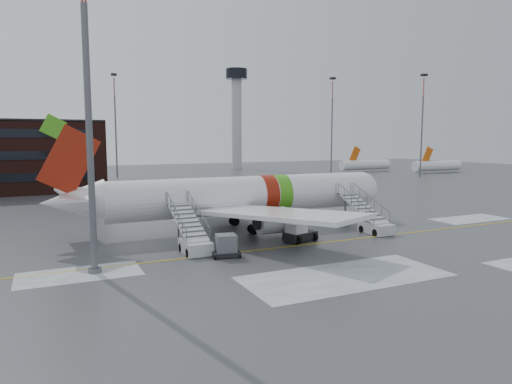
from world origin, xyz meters
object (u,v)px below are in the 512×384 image
airstair_fwd (371,221)px  airstair_aft (192,238)px  airliner (239,196)px  light_mast_near (88,99)px  pushback_tug (299,233)px  uld_container (226,246)px

airstair_fwd → airstair_aft: size_ratio=1.00×
airliner → light_mast_near: light_mast_near is taller
pushback_tug → uld_container: 8.12m
airstair_aft → uld_container: airstair_aft is taller
airstair_aft → pushback_tug: airstair_aft is taller
pushback_tug → light_mast_near: (-17.50, -2.40, 10.96)m
airstair_fwd → light_mast_near: 28.20m
airliner → airstair_aft: size_ratio=4.55×
airstair_aft → light_mast_near: bearing=-159.7°
pushback_tug → uld_container: size_ratio=1.35×
uld_container → light_mast_near: bearing=-178.9°
light_mast_near → airstair_fwd: bearing=6.4°
airliner → uld_container: (-5.01, -9.25, -2.61)m
pushback_tug → airstair_aft: bearing=177.0°
airliner → airstair_fwd: 13.24m
airliner → light_mast_near: (-14.69, -9.44, 8.28)m
airstair_aft → uld_container: bearing=-55.7°
airstair_fwd → uld_container: 16.50m
airliner → uld_container: size_ratio=14.64×
airstair_aft → uld_container: 3.30m
airstair_fwd → airstair_aft: bearing=180.0°
pushback_tug → airstair_fwd: bearing=3.4°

